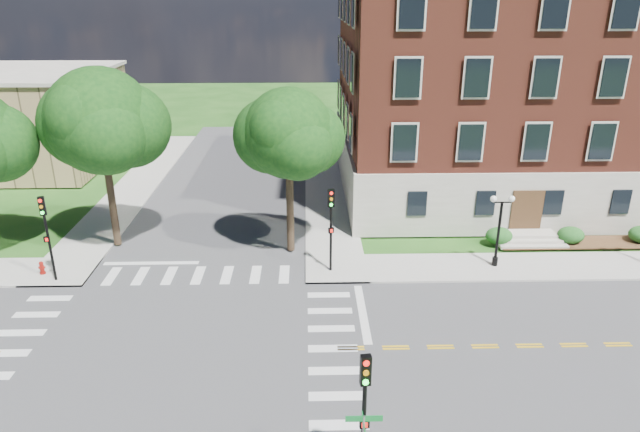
{
  "coord_description": "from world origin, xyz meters",
  "views": [
    {
      "loc": [
        6.11,
        -21.32,
        14.72
      ],
      "look_at": [
        6.82,
        7.98,
        3.2
      ],
      "focal_mm": 32.0,
      "sensor_mm": 36.0,
      "label": 1
    }
  ],
  "objects_px": {
    "traffic_signal_nw": "(46,228)",
    "fire_hydrant": "(42,268)",
    "traffic_signal_ne": "(331,220)",
    "traffic_signal_se": "(364,405)",
    "twin_lamp_west": "(499,227)"
  },
  "relations": [
    {
      "from": "traffic_signal_ne",
      "to": "fire_hydrant",
      "type": "bearing_deg",
      "value": -179.82
    },
    {
      "from": "twin_lamp_west",
      "to": "fire_hydrant",
      "type": "distance_m",
      "value": 25.59
    },
    {
      "from": "traffic_signal_ne",
      "to": "traffic_signal_nw",
      "type": "height_order",
      "value": "same"
    },
    {
      "from": "fire_hydrant",
      "to": "traffic_signal_nw",
      "type": "bearing_deg",
      "value": -36.65
    },
    {
      "from": "fire_hydrant",
      "to": "twin_lamp_west",
      "type": "bearing_deg",
      "value": 0.96
    },
    {
      "from": "traffic_signal_ne",
      "to": "twin_lamp_west",
      "type": "xyz_separation_m",
      "value": [
        9.44,
        0.38,
        -0.66
      ]
    },
    {
      "from": "twin_lamp_west",
      "to": "fire_hydrant",
      "type": "height_order",
      "value": "twin_lamp_west"
    },
    {
      "from": "traffic_signal_ne",
      "to": "traffic_signal_nw",
      "type": "relative_size",
      "value": 1.0
    },
    {
      "from": "fire_hydrant",
      "to": "traffic_signal_se",
      "type": "bearing_deg",
      "value": -42.27
    },
    {
      "from": "traffic_signal_nw",
      "to": "traffic_signal_se",
      "type": "bearing_deg",
      "value": -42.62
    },
    {
      "from": "traffic_signal_nw",
      "to": "fire_hydrant",
      "type": "distance_m",
      "value": 3.01
    },
    {
      "from": "traffic_signal_nw",
      "to": "twin_lamp_west",
      "type": "bearing_deg",
      "value": 2.8
    },
    {
      "from": "traffic_signal_ne",
      "to": "twin_lamp_west",
      "type": "relative_size",
      "value": 1.13
    },
    {
      "from": "twin_lamp_west",
      "to": "fire_hydrant",
      "type": "xyz_separation_m",
      "value": [
        -25.5,
        -0.43,
        -2.06
      ]
    },
    {
      "from": "traffic_signal_ne",
      "to": "fire_hydrant",
      "type": "height_order",
      "value": "traffic_signal_ne"
    }
  ]
}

